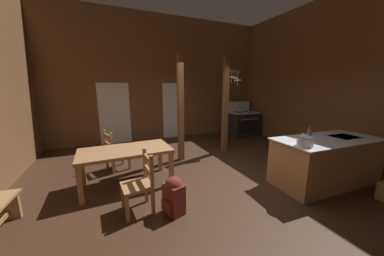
{
  "coord_description": "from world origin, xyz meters",
  "views": [
    {
      "loc": [
        -1.95,
        -3.47,
        1.93
      ],
      "look_at": [
        -0.18,
        0.62,
        0.99
      ],
      "focal_mm": 18.49,
      "sensor_mm": 36.0,
      "label": 1
    }
  ],
  "objects_px": {
    "stove_range": "(242,123)",
    "ladderback_chair_near_window": "(115,151)",
    "stockpot_on_counter": "(305,141)",
    "mixing_bowl_on_counter": "(307,135)",
    "dining_table": "(126,154)",
    "backpack": "(174,194)",
    "ladderback_chair_by_post": "(140,184)",
    "kitchen_island": "(325,161)",
    "bottle_tall_on_counter": "(309,136)"
  },
  "relations": [
    {
      "from": "dining_table",
      "to": "mixing_bowl_on_counter",
      "type": "distance_m",
      "value": 3.66
    },
    {
      "from": "ladderback_chair_by_post",
      "to": "backpack",
      "type": "bearing_deg",
      "value": -31.12
    },
    {
      "from": "backpack",
      "to": "bottle_tall_on_counter",
      "type": "height_order",
      "value": "bottle_tall_on_counter"
    },
    {
      "from": "kitchen_island",
      "to": "ladderback_chair_by_post",
      "type": "bearing_deg",
      "value": 171.61
    },
    {
      "from": "kitchen_island",
      "to": "ladderback_chair_near_window",
      "type": "xyz_separation_m",
      "value": [
        -3.86,
        2.36,
        -0.01
      ]
    },
    {
      "from": "ladderback_chair_near_window",
      "to": "stockpot_on_counter",
      "type": "height_order",
      "value": "stockpot_on_counter"
    },
    {
      "from": "stove_range",
      "to": "mixing_bowl_on_counter",
      "type": "relative_size",
      "value": 7.06
    },
    {
      "from": "ladderback_chair_near_window",
      "to": "backpack",
      "type": "height_order",
      "value": "ladderback_chair_near_window"
    },
    {
      "from": "stove_range",
      "to": "bottle_tall_on_counter",
      "type": "height_order",
      "value": "stove_range"
    },
    {
      "from": "ladderback_chair_near_window",
      "to": "bottle_tall_on_counter",
      "type": "bearing_deg",
      "value": -36.07
    },
    {
      "from": "stockpot_on_counter",
      "to": "ladderback_chair_by_post",
      "type": "bearing_deg",
      "value": 165.62
    },
    {
      "from": "stove_range",
      "to": "dining_table",
      "type": "distance_m",
      "value": 5.35
    },
    {
      "from": "bottle_tall_on_counter",
      "to": "stockpot_on_counter",
      "type": "bearing_deg",
      "value": -151.75
    },
    {
      "from": "ladderback_chair_near_window",
      "to": "backpack",
      "type": "bearing_deg",
      "value": -70.74
    },
    {
      "from": "stove_range",
      "to": "ladderback_chair_near_window",
      "type": "distance_m",
      "value": 5.16
    },
    {
      "from": "kitchen_island",
      "to": "ladderback_chair_near_window",
      "type": "bearing_deg",
      "value": 148.52
    },
    {
      "from": "stove_range",
      "to": "backpack",
      "type": "bearing_deg",
      "value": -137.86
    },
    {
      "from": "backpack",
      "to": "bottle_tall_on_counter",
      "type": "relative_size",
      "value": 2.09
    },
    {
      "from": "stove_range",
      "to": "ladderback_chair_near_window",
      "type": "height_order",
      "value": "stove_range"
    },
    {
      "from": "ladderback_chair_by_post",
      "to": "stove_range",
      "type": "bearing_deg",
      "value": 37.11
    },
    {
      "from": "dining_table",
      "to": "ladderback_chair_by_post",
      "type": "height_order",
      "value": "ladderback_chair_by_post"
    },
    {
      "from": "stove_range",
      "to": "ladderback_chair_by_post",
      "type": "height_order",
      "value": "stove_range"
    },
    {
      "from": "backpack",
      "to": "stockpot_on_counter",
      "type": "relative_size",
      "value": 1.74
    },
    {
      "from": "ladderback_chair_by_post",
      "to": "mixing_bowl_on_counter",
      "type": "xyz_separation_m",
      "value": [
        3.33,
        -0.24,
        0.51
      ]
    },
    {
      "from": "ladderback_chair_by_post",
      "to": "mixing_bowl_on_counter",
      "type": "distance_m",
      "value": 3.38
    },
    {
      "from": "dining_table",
      "to": "bottle_tall_on_counter",
      "type": "xyz_separation_m",
      "value": [
        3.08,
        -1.5,
        0.39
      ]
    },
    {
      "from": "kitchen_island",
      "to": "backpack",
      "type": "height_order",
      "value": "kitchen_island"
    },
    {
      "from": "ladderback_chair_by_post",
      "to": "bottle_tall_on_counter",
      "type": "relative_size",
      "value": 3.33
    },
    {
      "from": "dining_table",
      "to": "ladderback_chair_near_window",
      "type": "xyz_separation_m",
      "value": [
        -0.17,
        0.87,
        -0.2
      ]
    },
    {
      "from": "ladderback_chair_by_post",
      "to": "backpack",
      "type": "distance_m",
      "value": 0.55
    },
    {
      "from": "dining_table",
      "to": "stove_range",
      "type": "bearing_deg",
      "value": 28.11
    },
    {
      "from": "ladderback_chair_near_window",
      "to": "bottle_tall_on_counter",
      "type": "height_order",
      "value": "bottle_tall_on_counter"
    },
    {
      "from": "stove_range",
      "to": "mixing_bowl_on_counter",
      "type": "bearing_deg",
      "value": -108.82
    },
    {
      "from": "dining_table",
      "to": "ladderback_chair_by_post",
      "type": "bearing_deg",
      "value": -83.44
    },
    {
      "from": "mixing_bowl_on_counter",
      "to": "bottle_tall_on_counter",
      "type": "height_order",
      "value": "bottle_tall_on_counter"
    },
    {
      "from": "kitchen_island",
      "to": "ladderback_chair_by_post",
      "type": "height_order",
      "value": "ladderback_chair_by_post"
    },
    {
      "from": "kitchen_island",
      "to": "dining_table",
      "type": "distance_m",
      "value": 3.98
    },
    {
      "from": "stockpot_on_counter",
      "to": "mixing_bowl_on_counter",
      "type": "relative_size",
      "value": 1.83
    },
    {
      "from": "stove_range",
      "to": "backpack",
      "type": "xyz_separation_m",
      "value": [
        -4.15,
        -3.75,
        -0.17
      ]
    },
    {
      "from": "stockpot_on_counter",
      "to": "mixing_bowl_on_counter",
      "type": "height_order",
      "value": "stockpot_on_counter"
    },
    {
      "from": "stove_range",
      "to": "dining_table",
      "type": "relative_size",
      "value": 0.76
    },
    {
      "from": "dining_table",
      "to": "mixing_bowl_on_counter",
      "type": "height_order",
      "value": "mixing_bowl_on_counter"
    },
    {
      "from": "stove_range",
      "to": "ladderback_chair_by_post",
      "type": "relative_size",
      "value": 1.39
    },
    {
      "from": "ladderback_chair_near_window",
      "to": "mixing_bowl_on_counter",
      "type": "distance_m",
      "value": 4.2
    },
    {
      "from": "mixing_bowl_on_counter",
      "to": "stockpot_on_counter",
      "type": "bearing_deg",
      "value": -145.19
    },
    {
      "from": "stockpot_on_counter",
      "to": "dining_table",
      "type": "bearing_deg",
      "value": 149.43
    },
    {
      "from": "dining_table",
      "to": "stockpot_on_counter",
      "type": "distance_m",
      "value": 3.27
    },
    {
      "from": "ladderback_chair_by_post",
      "to": "backpack",
      "type": "relative_size",
      "value": 1.59
    },
    {
      "from": "backpack",
      "to": "mixing_bowl_on_counter",
      "type": "xyz_separation_m",
      "value": [
        2.88,
        0.04,
        0.65
      ]
    },
    {
      "from": "ladderback_chair_by_post",
      "to": "backpack",
      "type": "xyz_separation_m",
      "value": [
        0.45,
        -0.27,
        -0.14
      ]
    }
  ]
}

